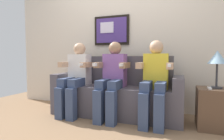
# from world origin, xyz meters

# --- Properties ---
(ground_plane) EXTENTS (5.62, 5.62, 0.00)m
(ground_plane) POSITION_xyz_m (0.00, 0.00, 0.00)
(ground_plane) COLOR #8C6B4C
(back_wall_assembly) EXTENTS (4.32, 0.10, 2.60)m
(back_wall_assembly) POSITION_xyz_m (-0.01, 0.76, 1.30)
(back_wall_assembly) COLOR beige
(back_wall_assembly) RESTS_ON ground_plane
(couch) EXTENTS (1.92, 0.58, 0.90)m
(couch) POSITION_xyz_m (0.00, 0.33, 0.31)
(couch) COLOR #514C56
(couch) RESTS_ON ground_plane
(person_on_left) EXTENTS (0.46, 0.56, 1.11)m
(person_on_left) POSITION_xyz_m (-0.60, 0.16, 0.61)
(person_on_left) COLOR white
(person_on_left) RESTS_ON ground_plane
(person_in_middle) EXTENTS (0.46, 0.56, 1.11)m
(person_in_middle) POSITION_xyz_m (-0.00, 0.16, 0.61)
(person_in_middle) COLOR #8C59A5
(person_in_middle) RESTS_ON ground_plane
(person_on_right) EXTENTS (0.46, 0.56, 1.11)m
(person_on_right) POSITION_xyz_m (0.60, 0.16, 0.61)
(person_on_right) COLOR yellow
(person_on_right) RESTS_ON ground_plane
(side_table_right) EXTENTS (0.40, 0.40, 0.50)m
(side_table_right) POSITION_xyz_m (1.31, 0.22, 0.25)
(side_table_right) COLOR brown
(side_table_right) RESTS_ON ground_plane
(table_lamp) EXTENTS (0.22, 0.22, 0.46)m
(table_lamp) POSITION_xyz_m (1.33, 0.24, 0.86)
(table_lamp) COLOR #333338
(table_lamp) RESTS_ON side_table_right
(spare_remote_on_table) EXTENTS (0.04, 0.13, 0.02)m
(spare_remote_on_table) POSITION_xyz_m (1.24, 0.15, 0.51)
(spare_remote_on_table) COLOR white
(spare_remote_on_table) RESTS_ON side_table_right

